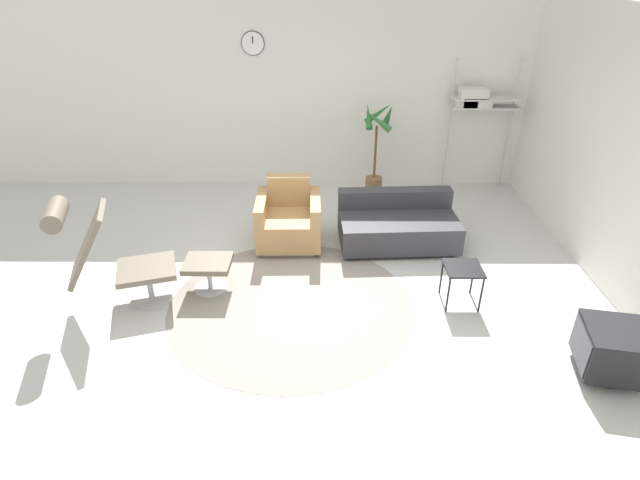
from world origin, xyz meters
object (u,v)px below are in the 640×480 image
Objects in this scene: lounge_chair at (104,249)px; shelf_unit at (476,101)px; couch_low at (397,226)px; armchair_red at (289,221)px; crt_television at (611,351)px; side_table at (463,272)px; potted_plant at (376,154)px; ottoman at (208,268)px.

shelf_unit is (4.36, 3.08, 0.71)m from lounge_chair.
lounge_chair is 3.38m from couch_low.
crt_television is (2.86, -2.32, -0.04)m from armchair_red.
potted_plant is at bearing 103.32° from side_table.
armchair_red is at bearing 110.76° from lounge_chair.
crt_television is 0.31× the size of shelf_unit.
couch_low is 1.56m from potted_plant.
shelf_unit reaches higher than side_table.
potted_plant reaches higher than armchair_red.
armchair_red is 0.42× the size of shelf_unit.
crt_television is 0.42× the size of potted_plant.
lounge_chair is at bearing -178.90° from side_table.
shelf_unit is at bearing 14.13° from crt_television.
armchair_red is 1.36m from couch_low.
crt_television is at bearing -18.97° from ottoman.
ottoman is 3.25m from potted_plant.
potted_plant reaches higher than couch_low.
shelf_unit is (-0.23, 4.05, 1.12)m from crt_television.
lounge_chair is 4.70m from crt_television.
lounge_chair is 1.44× the size of armchair_red.
ottoman is at bearing 51.65° from armchair_red.
lounge_chair is 5.38m from shelf_unit.
crt_television is (1.51, -2.31, 0.02)m from couch_low.
shelf_unit is at bearing 39.17° from ottoman.
side_table is 0.70× the size of crt_television.
ottoman is 0.81× the size of crt_television.
potted_plant is 1.62m from shelf_unit.
potted_plant is at bearing 116.80° from lounge_chair.
lounge_chair is 0.82× the size of potted_plant.
lounge_chair reaches higher than couch_low.
lounge_chair is 1.05m from ottoman.
potted_plant is (-1.66, 3.80, 0.41)m from crt_television.
couch_low is at bearing 111.33° from side_table.
side_table is (1.85, -1.28, 0.07)m from armchair_red.
armchair_red reaches higher than couch_low.
ottoman is 2.66m from side_table.
side_table is (2.65, -0.22, 0.11)m from ottoman.
potted_plant is (2.00, 2.54, 0.40)m from ottoman.
shelf_unit reaches higher than crt_television.
potted_plant is at bearing 34.55° from crt_television.
ottoman is at bearing 81.91° from crt_television.
couch_low is 1.37m from side_table.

